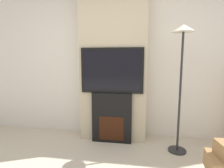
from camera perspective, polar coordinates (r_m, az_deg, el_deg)
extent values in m
cube|color=silver|center=(3.08, 1.02, 8.27)|extent=(6.00, 0.06, 2.70)
cube|color=#BCAD8E|center=(2.89, 0.49, 8.29)|extent=(1.08, 0.32, 2.70)
cube|color=black|center=(2.88, 0.00, -10.81)|extent=(0.64, 0.14, 0.81)
cube|color=#33160A|center=(2.87, -0.23, -14.34)|extent=(0.40, 0.01, 0.39)
cube|color=black|center=(2.74, 0.00, 4.41)|extent=(0.98, 0.06, 0.71)
cube|color=black|center=(2.70, -0.11, 4.36)|extent=(0.90, 0.01, 0.62)
cylinder|color=#262628|center=(2.90, 20.45, -19.61)|extent=(0.25, 0.25, 0.03)
cylinder|color=#262628|center=(2.63, 21.33, -2.88)|extent=(0.03, 0.03, 1.68)
cone|color=silver|center=(2.62, 22.34, 16.55)|extent=(0.30, 0.30, 0.10)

